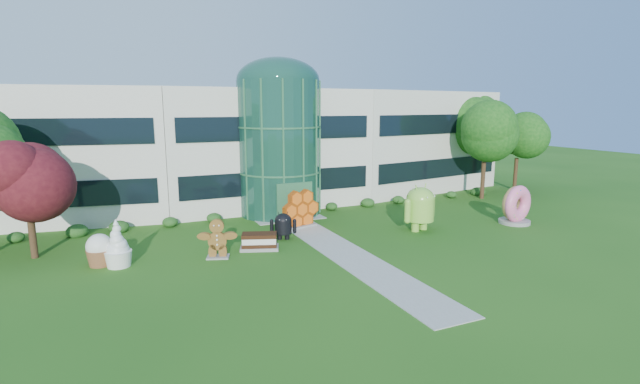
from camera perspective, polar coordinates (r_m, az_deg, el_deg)
name	(u,v)px	position (r m, az deg, el deg)	size (l,w,h in m)	color
ground	(357,260)	(24.71, 4.53, -8.39)	(140.00, 140.00, 0.00)	#215114
building	(256,146)	(40.21, -7.90, 5.68)	(46.00, 15.00, 9.30)	beige
atrium	(279,149)	(34.50, -5.04, 5.35)	(6.00, 6.00, 9.80)	#194738
walkway	(340,249)	(26.38, 2.42, -7.08)	(2.40, 20.00, 0.04)	#9E9E93
tree_red	(29,203)	(28.67, -32.22, -1.15)	(4.00, 4.00, 6.00)	#3F0C14
trees_backdrop	(275,157)	(35.51, -5.56, 4.36)	(52.00, 8.00, 8.40)	#114611
android_green	(420,205)	(30.67, 12.22, -1.59)	(2.96, 1.98, 3.36)	#88CB41
android_black	(283,224)	(28.21, -4.56, -3.96)	(1.67, 1.12, 1.90)	black
donut	(516,204)	(34.52, 22.94, -1.40)	(2.61, 1.25, 2.71)	#EB59A1
gingerbread	(217,238)	(25.34, -12.52, -5.58)	(2.33, 0.90, 2.15)	brown
ice_cream_sandwich	(259,241)	(26.51, -7.47, -6.05)	(2.13, 1.07, 0.95)	black
honeycomb	(301,211)	(30.87, -2.39, -2.30)	(2.91, 1.04, 2.29)	orange
froyo	(117,243)	(25.50, -23.67, -5.81)	(1.42, 1.42, 2.43)	white
cupcake	(100,250)	(26.18, -25.49, -6.42)	(1.38, 1.38, 1.66)	white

